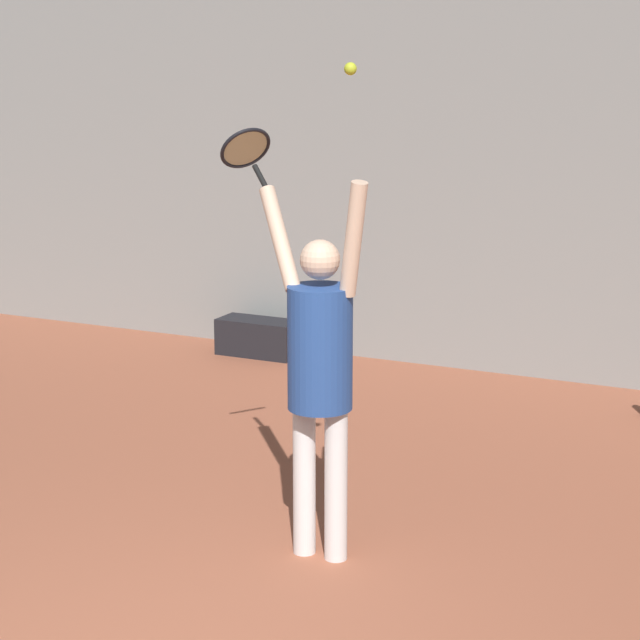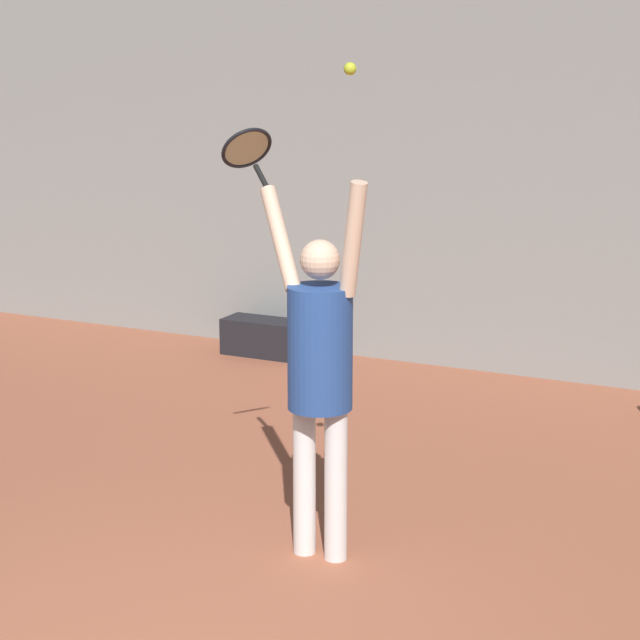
% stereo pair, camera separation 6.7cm
% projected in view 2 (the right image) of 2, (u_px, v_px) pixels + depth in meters
% --- Properties ---
extents(back_wall, '(18.00, 0.10, 5.00)m').
position_uv_depth(back_wall, '(533.00, 93.00, 9.89)').
color(back_wall, gray).
rests_on(back_wall, ground_plane).
extents(tennis_player, '(0.84, 0.47, 2.18)m').
position_uv_depth(tennis_player, '(320.00, 363.00, 6.42)').
color(tennis_player, white).
rests_on(tennis_player, ground_plane).
extents(tennis_racket, '(0.41, 0.38, 0.35)m').
position_uv_depth(tennis_racket, '(248.00, 150.00, 6.76)').
color(tennis_racket, black).
extents(tennis_ball, '(0.07, 0.07, 0.07)m').
position_uv_depth(tennis_ball, '(350.00, 69.00, 5.88)').
color(tennis_ball, '#CCDB2D').
extents(equipment_bag, '(0.78, 0.36, 0.35)m').
position_uv_depth(equipment_bag, '(264.00, 337.00, 11.10)').
color(equipment_bag, black).
rests_on(equipment_bag, ground_plane).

